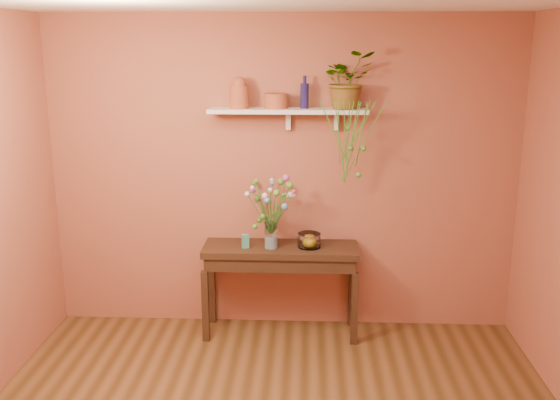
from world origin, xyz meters
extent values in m
cube|color=#9E5239|center=(0.00, 2.00, 1.35)|extent=(4.00, 0.04, 2.70)
cube|color=#3A2217|center=(-0.01, 1.77, 0.76)|extent=(1.30, 0.42, 0.06)
cube|color=#3A2217|center=(-0.01, 1.77, 0.68)|extent=(1.25, 0.39, 0.11)
cube|color=#3A2217|center=(-0.63, 1.59, 0.31)|extent=(0.06, 0.06, 0.62)
cube|color=#3A2217|center=(0.62, 1.59, 0.31)|extent=(0.06, 0.06, 0.62)
cube|color=#3A2217|center=(-0.63, 1.95, 0.31)|extent=(0.06, 0.06, 0.62)
cube|color=#3A2217|center=(0.62, 1.95, 0.31)|extent=(0.06, 0.06, 0.62)
cube|color=white|center=(0.05, 1.87, 1.92)|extent=(1.30, 0.24, 0.04)
cube|color=white|center=(0.05, 1.97, 1.83)|extent=(0.04, 0.05, 0.15)
cube|color=white|center=(0.45, 1.97, 1.83)|extent=(0.04, 0.05, 0.15)
cylinder|color=#B24835|center=(-0.34, 1.85, 2.03)|extent=(0.19, 0.19, 0.18)
sphere|color=#B24835|center=(-0.34, 1.85, 2.13)|extent=(0.12, 0.12, 0.12)
cylinder|color=#B24835|center=(-0.05, 1.88, 2.00)|extent=(0.23, 0.23, 0.12)
cylinder|color=#1A1447|center=(0.18, 1.89, 2.04)|extent=(0.09, 0.09, 0.20)
cylinder|color=#1A1447|center=(0.18, 1.89, 2.17)|extent=(0.04, 0.04, 0.06)
imported|color=#3F7D24|center=(0.53, 1.87, 2.17)|extent=(0.52, 0.48, 0.46)
cylinder|color=#3F7D24|center=(0.54, 1.74, 1.84)|extent=(0.01, 0.14, 0.36)
cylinder|color=#2E8C23|center=(0.61, 1.71, 1.77)|extent=(0.26, 0.11, 0.51)
cylinder|color=#2E8C23|center=(0.47, 1.67, 1.68)|extent=(0.12, 0.24, 0.68)
cylinder|color=#3F7D24|center=(0.64, 1.70, 1.75)|extent=(0.06, 0.25, 0.54)
cylinder|color=#2E8C23|center=(0.59, 1.69, 1.82)|extent=(0.06, 0.16, 0.41)
cylinder|color=#2E8C23|center=(0.67, 1.76, 1.69)|extent=(0.32, 0.10, 0.67)
cylinder|color=#3F7D24|center=(0.60, 1.73, 1.69)|extent=(0.21, 0.08, 0.66)
cylinder|color=#2E8C23|center=(0.56, 1.72, 1.68)|extent=(0.11, 0.07, 0.67)
cylinder|color=#2E8C23|center=(0.53, 1.69, 1.79)|extent=(0.07, 0.12, 0.47)
cylinder|color=#3F7D24|center=(0.46, 1.76, 1.75)|extent=(0.04, 0.10, 0.53)
cylinder|color=#2E8C23|center=(0.51, 1.73, 1.70)|extent=(0.06, 0.15, 0.64)
cylinder|color=#2E8C23|center=(0.42, 1.71, 1.77)|extent=(0.24, 0.06, 0.50)
sphere|color=#3F7D24|center=(0.53, 1.73, 1.80)|extent=(0.04, 0.04, 0.04)
sphere|color=#3F7D24|center=(0.56, 1.73, 1.64)|extent=(0.04, 0.04, 0.04)
sphere|color=#3F7D24|center=(0.66, 1.70, 1.64)|extent=(0.04, 0.04, 0.04)
sphere|color=#3F7D24|center=(0.63, 1.70, 1.42)|extent=(0.04, 0.04, 0.04)
cylinder|color=white|center=(-0.08, 1.72, 0.90)|extent=(0.11, 0.11, 0.22)
cylinder|color=silver|center=(-0.08, 1.72, 0.84)|extent=(0.10, 0.10, 0.11)
cylinder|color=#386B28|center=(-0.05, 1.57, 1.13)|extent=(0.06, 0.31, 0.43)
sphere|color=#659837|center=(-0.02, 1.41, 1.34)|extent=(0.05, 0.05, 0.05)
cylinder|color=#386B28|center=(-0.08, 1.63, 1.13)|extent=(0.01, 0.20, 0.42)
sphere|color=silver|center=(-0.08, 1.53, 1.34)|extent=(0.04, 0.04, 0.04)
cylinder|color=#386B28|center=(-0.02, 1.64, 1.06)|extent=(0.12, 0.17, 0.28)
sphere|color=#4E80C1|center=(0.04, 1.56, 1.19)|extent=(0.05, 0.05, 0.05)
cylinder|color=#386B28|center=(0.00, 1.65, 1.14)|extent=(0.16, 0.14, 0.45)
sphere|color=#659837|center=(0.08, 1.59, 1.36)|extent=(0.06, 0.06, 0.06)
cylinder|color=#386B28|center=(-0.02, 1.70, 1.16)|extent=(0.13, 0.05, 0.48)
sphere|color=#BC459A|center=(0.04, 1.68, 1.40)|extent=(0.06, 0.06, 0.06)
cylinder|color=#386B28|center=(0.00, 1.70, 1.13)|extent=(0.17, 0.04, 0.41)
sphere|color=#BC459A|center=(0.08, 1.69, 1.33)|extent=(0.04, 0.04, 0.04)
cylinder|color=#386B28|center=(0.01, 1.71, 1.10)|extent=(0.19, 0.03, 0.37)
sphere|color=#BC459A|center=(0.10, 1.69, 1.28)|extent=(0.04, 0.04, 0.04)
cylinder|color=#386B28|center=(-0.03, 1.74, 1.08)|extent=(0.11, 0.05, 0.32)
sphere|color=#3F7D24|center=(0.02, 1.76, 1.24)|extent=(0.03, 0.03, 0.03)
cylinder|color=#386B28|center=(0.00, 1.76, 1.08)|extent=(0.18, 0.09, 0.32)
sphere|color=silver|center=(0.09, 1.80, 1.23)|extent=(0.06, 0.06, 0.06)
cylinder|color=#386B28|center=(-0.02, 1.80, 1.07)|extent=(0.13, 0.17, 0.30)
sphere|color=silver|center=(0.05, 1.88, 1.21)|extent=(0.05, 0.05, 0.05)
cylinder|color=#386B28|center=(-0.04, 1.78, 1.13)|extent=(0.08, 0.12, 0.42)
sphere|color=#659837|center=(0.00, 1.83, 1.34)|extent=(0.06, 0.06, 0.06)
cylinder|color=#386B28|center=(-0.08, 1.81, 1.13)|extent=(0.01, 0.19, 0.41)
sphere|color=silver|center=(-0.09, 1.90, 1.33)|extent=(0.04, 0.04, 0.04)
cylinder|color=#386B28|center=(-0.08, 1.77, 1.12)|extent=(0.01, 0.11, 0.40)
sphere|color=#4E80C1|center=(-0.08, 1.82, 1.32)|extent=(0.04, 0.04, 0.04)
cylinder|color=#386B28|center=(-0.16, 1.82, 1.11)|extent=(0.15, 0.22, 0.39)
sphere|color=#659837|center=(-0.23, 1.93, 1.30)|extent=(0.05, 0.05, 0.05)
cylinder|color=#386B28|center=(-0.15, 1.78, 1.05)|extent=(0.13, 0.14, 0.26)
sphere|color=#BC459A|center=(-0.21, 1.85, 1.17)|extent=(0.05, 0.05, 0.05)
cylinder|color=#386B28|center=(-0.13, 1.74, 1.06)|extent=(0.11, 0.05, 0.29)
sphere|color=#BC459A|center=(-0.18, 1.76, 1.21)|extent=(0.05, 0.05, 0.05)
cylinder|color=#386B28|center=(-0.16, 1.73, 1.10)|extent=(0.15, 0.04, 0.36)
sphere|color=#BC459A|center=(-0.23, 1.75, 1.28)|extent=(0.05, 0.05, 0.05)
cylinder|color=#386B28|center=(-0.14, 1.71, 1.07)|extent=(0.12, 0.02, 0.30)
sphere|color=#3F7D24|center=(-0.20, 1.71, 1.22)|extent=(0.05, 0.05, 0.05)
cylinder|color=#386B28|center=(-0.16, 1.69, 1.12)|extent=(0.15, 0.07, 0.41)
sphere|color=silver|center=(-0.23, 1.65, 1.32)|extent=(0.04, 0.04, 0.04)
cylinder|color=#386B28|center=(-0.18, 1.67, 1.10)|extent=(0.19, 0.10, 0.36)
sphere|color=silver|center=(-0.27, 1.63, 1.27)|extent=(0.04, 0.04, 0.04)
cylinder|color=#386B28|center=(-0.14, 1.68, 1.15)|extent=(0.12, 0.09, 0.46)
sphere|color=#659837|center=(-0.20, 1.64, 1.38)|extent=(0.04, 0.04, 0.04)
cylinder|color=#386B28|center=(-0.10, 1.66, 1.10)|extent=(0.05, 0.13, 0.35)
sphere|color=silver|center=(-0.12, 1.60, 1.27)|extent=(0.05, 0.05, 0.05)
cylinder|color=#386B28|center=(-0.09, 1.65, 1.08)|extent=(0.03, 0.15, 0.32)
sphere|color=#4E80C1|center=(-0.10, 1.57, 1.24)|extent=(0.05, 0.05, 0.05)
sphere|color=#3F7D24|center=(-0.19, 1.79, 1.01)|extent=(0.05, 0.05, 0.05)
sphere|color=#3F7D24|center=(-0.13, 1.81, 1.02)|extent=(0.05, 0.05, 0.05)
sphere|color=#3F7D24|center=(-0.07, 1.85, 1.05)|extent=(0.05, 0.05, 0.05)
sphere|color=#3F7D24|center=(-0.21, 1.62, 1.01)|extent=(0.05, 0.05, 0.05)
sphere|color=#3F7D24|center=(-0.15, 1.67, 1.08)|extent=(0.05, 0.05, 0.05)
sphere|color=#3F7D24|center=(-0.04, 1.79, 1.08)|extent=(0.05, 0.05, 0.05)
cylinder|color=white|center=(0.24, 1.76, 0.85)|extent=(0.20, 0.20, 0.12)
cylinder|color=white|center=(0.24, 1.76, 0.80)|extent=(0.19, 0.19, 0.01)
sphere|color=gold|center=(0.24, 1.75, 0.84)|extent=(0.09, 0.09, 0.09)
cube|color=teal|center=(-0.30, 1.72, 0.85)|extent=(0.07, 0.06, 0.11)
camera|label=1|loc=(0.22, -3.19, 2.46)|focal=39.71mm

